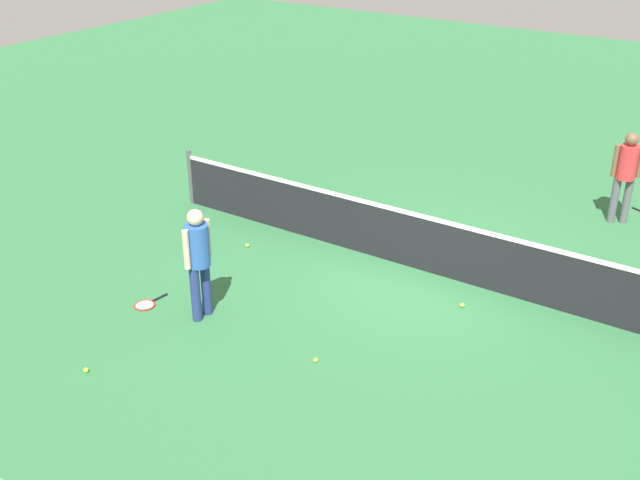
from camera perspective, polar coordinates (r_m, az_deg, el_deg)
The scene contains 9 objects.
ground_plane at distance 12.49m, azimuth 7.85°, elevation -2.30°, with size 40.00×40.00×0.00m, color #2D6B3D.
court_net at distance 12.26m, azimuth 7.99°, elevation -0.25°, with size 10.09×0.09×1.07m.
player_near_side at distance 10.82m, azimuth -9.06°, elevation -1.10°, with size 0.35×0.52×1.70m.
player_far_side at distance 14.70m, azimuth 21.82°, elevation 4.84°, with size 0.50×0.46×1.70m.
tennis_racket_near_player at distance 11.74m, azimuth -12.81°, elevation -4.69°, with size 0.35×0.60×0.03m.
tennis_ball_near_player at distance 11.58m, azimuth 10.53°, elevation -4.79°, with size 0.07×0.07×0.07m, color #C6E033.
tennis_ball_by_net at distance 10.49m, azimuth -17.01°, elevation -9.24°, with size 0.07×0.07×0.07m, color #C6E033.
tennis_ball_midcourt at distance 10.22m, azimuth -0.32°, elevation -8.92°, with size 0.07×0.07×0.07m, color #C6E033.
tennis_ball_baseline at distance 13.17m, azimuth -5.43°, elevation -0.40°, with size 0.07×0.07×0.07m, color #C6E033.
Camera 1 is at (4.55, -9.99, 5.95)m, focal length 43.01 mm.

